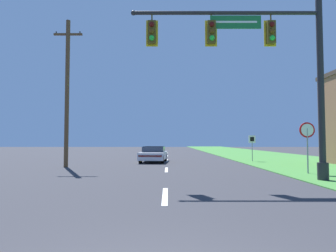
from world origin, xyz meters
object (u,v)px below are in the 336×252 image
object	(u,v)px
car_ahead	(155,154)
route_sign_post	(253,142)
stop_sign	(308,136)
utility_pole_near	(68,90)
signal_mast	(270,63)

from	to	relation	value
car_ahead	route_sign_post	xyz separation A→B (m)	(7.75, 0.43, 0.92)
stop_sign	utility_pole_near	distance (m)	14.07
signal_mast	car_ahead	world-z (taller)	signal_mast
car_ahead	route_sign_post	size ratio (longest dim) A/B	2.15
utility_pole_near	signal_mast	bearing A→B (deg)	-31.24
car_ahead	stop_sign	size ratio (longest dim) A/B	1.74
route_sign_post	utility_pole_near	xyz separation A→B (m)	(-12.98, -5.00, 3.27)
signal_mast	car_ahead	distance (m)	12.90
stop_sign	car_ahead	bearing A→B (deg)	133.16
car_ahead	stop_sign	world-z (taller)	stop_sign
car_ahead	utility_pole_near	size ratio (longest dim) A/B	0.47
signal_mast	utility_pole_near	xyz separation A→B (m)	(-10.53, 6.39, -0.05)
stop_sign	signal_mast	bearing A→B (deg)	-137.05
stop_sign	route_sign_post	xyz separation A→B (m)	(-0.21, 8.92, -0.34)
signal_mast	utility_pole_near	world-z (taller)	utility_pole_near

